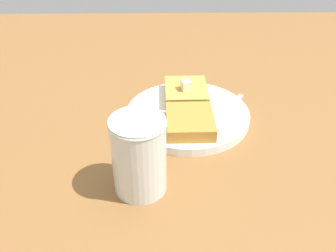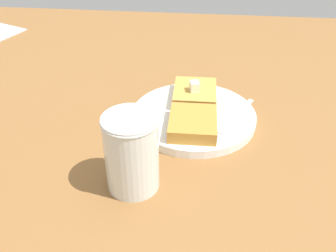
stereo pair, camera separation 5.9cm
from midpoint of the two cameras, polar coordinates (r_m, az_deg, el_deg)
table_surface at (r=67.60cm, az=-6.05°, el=-1.16°), size 124.55×124.55×2.81cm
plate at (r=68.10cm, az=0.55°, el=1.72°), size 22.37×22.37×1.55cm
toast_slice_left at (r=71.40cm, az=0.41°, el=5.10°), size 9.39×8.04×2.26cm
toast_slice_middle at (r=62.98cm, az=0.72°, el=0.59°), size 9.39×8.04×2.26cm
butter_pat_primary at (r=69.62cm, az=0.34°, el=6.19°), size 2.19×2.06×1.83cm
fork at (r=65.87cm, az=6.04°, el=1.09°), size 14.67×9.05×0.36cm
syrup_jar at (r=51.69cm, az=-7.28°, el=-5.17°), size 7.69×7.69×11.59cm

